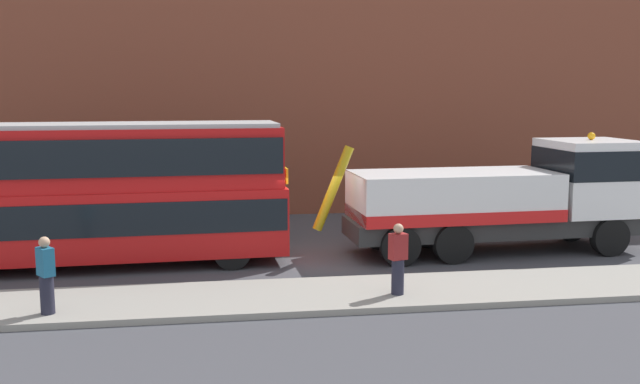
% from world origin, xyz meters
% --- Properties ---
extents(ground_plane, '(120.00, 120.00, 0.00)m').
position_xyz_m(ground_plane, '(0.00, 0.00, 0.00)').
color(ground_plane, '#424247').
extents(near_kerb, '(60.00, 2.80, 0.15)m').
position_xyz_m(near_kerb, '(0.00, -4.20, 0.07)').
color(near_kerb, gray).
rests_on(near_kerb, ground_plane).
extents(building_facade, '(60.00, 1.50, 16.00)m').
position_xyz_m(building_facade, '(0.00, 8.05, 8.07)').
color(building_facade, brown).
rests_on(building_facade, ground_plane).
extents(recovery_tow_truck, '(10.19, 3.01, 3.67)m').
position_xyz_m(recovery_tow_truck, '(5.95, -0.13, 1.76)').
color(recovery_tow_truck, '#2D2D2D').
rests_on(recovery_tow_truck, ground_plane).
extents(double_decker_bus, '(11.12, 3.01, 4.06)m').
position_xyz_m(double_decker_bus, '(-6.46, -0.15, 2.23)').
color(double_decker_bus, red).
rests_on(double_decker_bus, ground_plane).
extents(pedestrian_onlooker, '(0.44, 0.48, 1.71)m').
position_xyz_m(pedestrian_onlooker, '(-6.62, -4.93, 0.99)').
color(pedestrian_onlooker, '#232333').
rests_on(pedestrian_onlooker, near_kerb).
extents(pedestrian_bystander, '(0.46, 0.37, 1.71)m').
position_xyz_m(pedestrian_bystander, '(1.29, -4.62, 0.99)').
color(pedestrian_bystander, '#232333').
rests_on(pedestrian_bystander, near_kerb).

